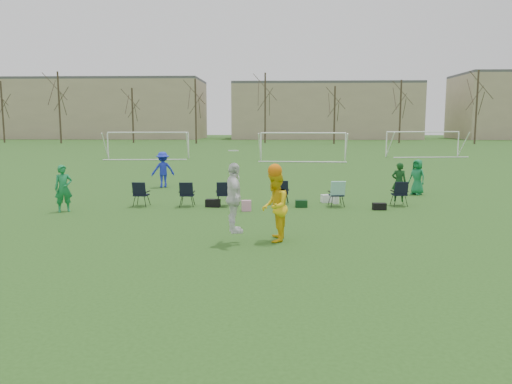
{
  "coord_description": "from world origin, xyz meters",
  "views": [
    {
      "loc": [
        1.53,
        -11.35,
        3.22
      ],
      "look_at": [
        1.01,
        2.93,
        1.25
      ],
      "focal_mm": 35.0,
      "sensor_mm": 36.0,
      "label": 1
    }
  ],
  "objects_px": {
    "goal_left": "(148,138)",
    "fielder_blue": "(163,170)",
    "center_contest": "(258,202)",
    "goal_mid": "(303,139)",
    "fielder_green_far": "(417,177)",
    "goal_right": "(423,137)",
    "fielder_green_near": "(63,188)"
  },
  "relations": [
    {
      "from": "fielder_green_near",
      "to": "goal_right",
      "type": "relative_size",
      "value": 0.23
    },
    {
      "from": "fielder_green_far",
      "to": "goal_right",
      "type": "xyz_separation_m",
      "value": [
        7.97,
        26.59,
        1.12
      ]
    },
    {
      "from": "goal_mid",
      "to": "goal_left",
      "type": "bearing_deg",
      "value": 175.87
    },
    {
      "from": "fielder_green_far",
      "to": "goal_left",
      "type": "bearing_deg",
      "value": 177.56
    },
    {
      "from": "goal_left",
      "to": "goal_right",
      "type": "xyz_separation_m",
      "value": [
        26.0,
        4.0,
        0.0
      ]
    },
    {
      "from": "center_contest",
      "to": "goal_left",
      "type": "height_order",
      "value": "center_contest"
    },
    {
      "from": "goal_mid",
      "to": "goal_right",
      "type": "height_order",
      "value": "same"
    },
    {
      "from": "fielder_green_far",
      "to": "goal_mid",
      "type": "relative_size",
      "value": 0.22
    },
    {
      "from": "fielder_green_far",
      "to": "center_contest",
      "type": "height_order",
      "value": "center_contest"
    },
    {
      "from": "fielder_blue",
      "to": "goal_left",
      "type": "height_order",
      "value": "goal_left"
    },
    {
      "from": "fielder_green_near",
      "to": "center_contest",
      "type": "distance_m",
      "value": 8.55
    },
    {
      "from": "goal_mid",
      "to": "fielder_green_far",
      "type": "bearing_deg",
      "value": -74.93
    },
    {
      "from": "goal_left",
      "to": "goal_mid",
      "type": "bearing_deg",
      "value": -13.13
    },
    {
      "from": "fielder_green_near",
      "to": "fielder_blue",
      "type": "relative_size",
      "value": 0.96
    },
    {
      "from": "center_contest",
      "to": "goal_left",
      "type": "distance_m",
      "value": 33.92
    },
    {
      "from": "fielder_blue",
      "to": "center_contest",
      "type": "height_order",
      "value": "center_contest"
    },
    {
      "from": "fielder_green_far",
      "to": "fielder_green_near",
      "type": "bearing_deg",
      "value": -111.74
    },
    {
      "from": "center_contest",
      "to": "goal_mid",
      "type": "height_order",
      "value": "center_contest"
    },
    {
      "from": "fielder_green_far",
      "to": "goal_left",
      "type": "height_order",
      "value": "goal_left"
    },
    {
      "from": "fielder_blue",
      "to": "goal_left",
      "type": "xyz_separation_m",
      "value": [
        -5.89,
        20.39,
        1.02
      ]
    },
    {
      "from": "fielder_green_near",
      "to": "fielder_blue",
      "type": "distance_m",
      "value": 7.46
    },
    {
      "from": "goal_left",
      "to": "fielder_blue",
      "type": "bearing_deg",
      "value": -78.88
    },
    {
      "from": "fielder_green_near",
      "to": "fielder_green_far",
      "type": "height_order",
      "value": "fielder_green_near"
    },
    {
      "from": "fielder_blue",
      "to": "center_contest",
      "type": "relative_size",
      "value": 0.71
    },
    {
      "from": "fielder_blue",
      "to": "goal_left",
      "type": "distance_m",
      "value": 21.25
    },
    {
      "from": "fielder_green_near",
      "to": "goal_mid",
      "type": "height_order",
      "value": "goal_mid"
    },
    {
      "from": "fielder_green_near",
      "to": "fielder_blue",
      "type": "height_order",
      "value": "fielder_blue"
    },
    {
      "from": "goal_right",
      "to": "fielder_green_near",
      "type": "bearing_deg",
      "value": -133.09
    },
    {
      "from": "goal_left",
      "to": "goal_right",
      "type": "relative_size",
      "value": 1.01
    },
    {
      "from": "fielder_green_near",
      "to": "goal_left",
      "type": "height_order",
      "value": "goal_left"
    },
    {
      "from": "fielder_green_far",
      "to": "goal_right",
      "type": "bearing_deg",
      "value": 122.28
    },
    {
      "from": "center_contest",
      "to": "fielder_blue",
      "type": "bearing_deg",
      "value": 114.07
    }
  ]
}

